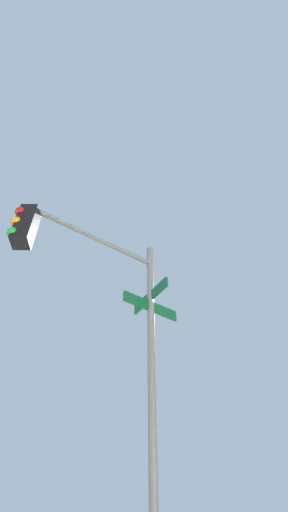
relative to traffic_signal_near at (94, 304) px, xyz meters
The scene contains 1 object.
traffic_signal_near is the anchor object (origin of this frame).
Camera 1 is at (-7.17, -2.44, 1.05)m, focal length 24.82 mm.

